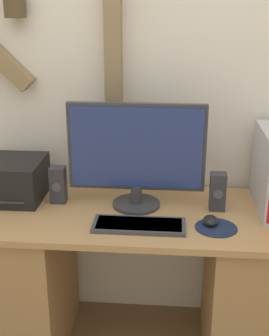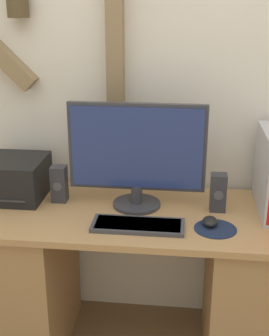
{
  "view_description": "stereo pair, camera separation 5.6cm",
  "coord_description": "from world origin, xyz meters",
  "px_view_note": "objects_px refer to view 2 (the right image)",
  "views": [
    {
      "loc": [
        0.16,
        -1.63,
        1.71
      ],
      "look_at": [
        -0.0,
        0.32,
        0.99
      ],
      "focal_mm": 50.0,
      "sensor_mm": 36.0,
      "label": 1
    },
    {
      "loc": [
        0.22,
        -1.62,
        1.71
      ],
      "look_at": [
        -0.0,
        0.32,
        0.99
      ],
      "focal_mm": 50.0,
      "sensor_mm": 36.0,
      "label": 2
    }
  ],
  "objects_px": {
    "printer": "(14,178)",
    "keyboard": "(138,225)",
    "speaker_left": "(59,184)",
    "speaker_right": "(218,193)",
    "mouse": "(210,221)",
    "monitor": "(136,153)"
  },
  "relations": [
    {
      "from": "printer",
      "to": "keyboard",
      "type": "bearing_deg",
      "value": -22.22
    },
    {
      "from": "keyboard",
      "to": "printer",
      "type": "bearing_deg",
      "value": 157.78
    },
    {
      "from": "speaker_left",
      "to": "speaker_right",
      "type": "xyz_separation_m",
      "value": [
        0.75,
        -0.02,
        0.0
      ]
    },
    {
      "from": "mouse",
      "to": "speaker_left",
      "type": "height_order",
      "value": "speaker_left"
    },
    {
      "from": "mouse",
      "to": "printer",
      "type": "distance_m",
      "value": 0.98
    },
    {
      "from": "keyboard",
      "to": "monitor",
      "type": "bearing_deg",
      "value": 98.28
    },
    {
      "from": "speaker_left",
      "to": "speaker_right",
      "type": "bearing_deg",
      "value": -1.57
    },
    {
      "from": "mouse",
      "to": "printer",
      "type": "relative_size",
      "value": 0.28
    },
    {
      "from": "speaker_left",
      "to": "speaker_right",
      "type": "distance_m",
      "value": 0.75
    },
    {
      "from": "printer",
      "to": "speaker_right",
      "type": "height_order",
      "value": "printer"
    },
    {
      "from": "monitor",
      "to": "mouse",
      "type": "height_order",
      "value": "monitor"
    },
    {
      "from": "printer",
      "to": "speaker_right",
      "type": "relative_size",
      "value": 1.75
    },
    {
      "from": "mouse",
      "to": "printer",
      "type": "height_order",
      "value": "printer"
    },
    {
      "from": "keyboard",
      "to": "speaker_left",
      "type": "relative_size",
      "value": 2.24
    },
    {
      "from": "monitor",
      "to": "speaker_left",
      "type": "bearing_deg",
      "value": 178.67
    },
    {
      "from": "speaker_right",
      "to": "speaker_left",
      "type": "bearing_deg",
      "value": 178.43
    },
    {
      "from": "monitor",
      "to": "keyboard",
      "type": "relative_size",
      "value": 1.58
    },
    {
      "from": "keyboard",
      "to": "mouse",
      "type": "distance_m",
      "value": 0.31
    },
    {
      "from": "monitor",
      "to": "keyboard",
      "type": "distance_m",
      "value": 0.34
    },
    {
      "from": "printer",
      "to": "mouse",
      "type": "bearing_deg",
      "value": -12.87
    },
    {
      "from": "printer",
      "to": "speaker_right",
      "type": "distance_m",
      "value": 0.99
    },
    {
      "from": "monitor",
      "to": "printer",
      "type": "relative_size",
      "value": 2.03
    }
  ]
}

